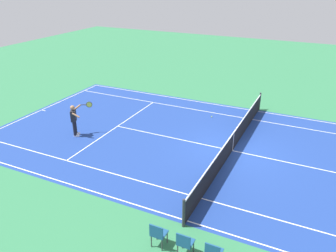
{
  "coord_description": "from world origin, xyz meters",
  "views": [
    {
      "loc": [
        -3.39,
        14.02,
        7.67
      ],
      "look_at": [
        3.08,
        0.57,
        0.9
      ],
      "focal_mm": 36.45,
      "sensor_mm": 36.0,
      "label": 1
    }
  ],
  "objects_px": {
    "spectator_chair_2": "(185,242)",
    "spectator_chair_3": "(158,233)",
    "tennis_net": "(233,141)",
    "tennis_ball": "(212,117)",
    "tennis_player_near": "(75,119)",
    "spectator_chair_1": "(213,252)"
  },
  "relations": [
    {
      "from": "tennis_net",
      "to": "tennis_ball",
      "type": "distance_m",
      "value": 4.08
    },
    {
      "from": "tennis_player_near",
      "to": "spectator_chair_2",
      "type": "xyz_separation_m",
      "value": [
        -8.21,
        5.09,
        -0.41
      ]
    },
    {
      "from": "tennis_net",
      "to": "spectator_chair_1",
      "type": "height_order",
      "value": "tennis_net"
    },
    {
      "from": "tennis_net",
      "to": "spectator_chair_3",
      "type": "height_order",
      "value": "tennis_net"
    },
    {
      "from": "spectator_chair_2",
      "to": "spectator_chair_3",
      "type": "xyz_separation_m",
      "value": [
        0.87,
        0.0,
        0.0
      ]
    },
    {
      "from": "spectator_chair_1",
      "to": "tennis_player_near",
      "type": "bearing_deg",
      "value": -29.27
    },
    {
      "from": "tennis_player_near",
      "to": "spectator_chair_2",
      "type": "distance_m",
      "value": 9.67
    },
    {
      "from": "spectator_chair_2",
      "to": "spectator_chair_1",
      "type": "bearing_deg",
      "value": 180.0
    },
    {
      "from": "spectator_chair_1",
      "to": "spectator_chair_2",
      "type": "height_order",
      "value": "same"
    },
    {
      "from": "spectator_chair_1",
      "to": "tennis_ball",
      "type": "bearing_deg",
      "value": -70.85
    },
    {
      "from": "spectator_chair_1",
      "to": "spectator_chair_3",
      "type": "xyz_separation_m",
      "value": [
        1.75,
        0.0,
        0.0
      ]
    },
    {
      "from": "tennis_player_near",
      "to": "spectator_chair_3",
      "type": "xyz_separation_m",
      "value": [
        -7.34,
        5.09,
        -0.41
      ]
    },
    {
      "from": "tennis_net",
      "to": "spectator_chair_3",
      "type": "xyz_separation_m",
      "value": [
        0.34,
        6.97,
        0.03
      ]
    },
    {
      "from": "tennis_ball",
      "to": "spectator_chair_3",
      "type": "distance_m",
      "value": 10.56
    },
    {
      "from": "tennis_player_near",
      "to": "spectator_chair_2",
      "type": "bearing_deg",
      "value": 148.19
    },
    {
      "from": "tennis_net",
      "to": "spectator_chair_1",
      "type": "xyz_separation_m",
      "value": [
        -1.41,
        6.97,
        0.03
      ]
    },
    {
      "from": "tennis_net",
      "to": "spectator_chair_3",
      "type": "relative_size",
      "value": 13.3
    },
    {
      "from": "tennis_ball",
      "to": "tennis_player_near",
      "type": "bearing_deg",
      "value": 43.96
    },
    {
      "from": "tennis_net",
      "to": "spectator_chair_1",
      "type": "bearing_deg",
      "value": 101.45
    },
    {
      "from": "tennis_net",
      "to": "tennis_player_near",
      "type": "distance_m",
      "value": 7.91
    },
    {
      "from": "tennis_player_near",
      "to": "tennis_ball",
      "type": "bearing_deg",
      "value": -136.04
    },
    {
      "from": "tennis_ball",
      "to": "spectator_chair_3",
      "type": "xyz_separation_m",
      "value": [
        -1.86,
        10.38,
        0.49
      ]
    }
  ]
}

